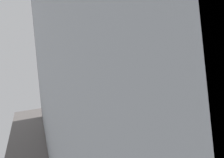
% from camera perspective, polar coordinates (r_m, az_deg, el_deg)
% --- Properties ---
extents(ground_plane, '(6.34, 5.08, 0.10)m').
position_cam_1_polar(ground_plane, '(3.74, 25.42, -16.57)').
color(ground_plane, '#4C4744').
rests_on(ground_plane, ground).
extents(wall_back, '(5.14, 0.65, 2.57)m').
position_cam_1_polar(wall_back, '(4.69, 8.67, 7.27)').
color(wall_back, '#999EA3').
rests_on(wall_back, ground).
extents(wall_left, '(0.12, 3.88, 2.57)m').
position_cam_1_polar(wall_left, '(2.03, -20.86, 0.16)').
color(wall_left, '#999EA3').
rests_on(wall_left, ground).
extents(bath_mat, '(0.68, 0.44, 0.01)m').
position_cam_1_polar(bath_mat, '(3.54, -11.92, -16.27)').
color(bath_mat, '#474C56').
rests_on(bath_mat, ground).
extents(vanity_sink_left, '(0.73, 0.45, 0.70)m').
position_cam_1_polar(vanity_sink_left, '(3.91, -14.21, -7.74)').
color(vanity_sink_left, '#56331E').
rests_on(vanity_sink_left, ground).
extents(tap_on_left_sink, '(0.03, 0.13, 0.11)m').
position_cam_1_polar(tap_on_left_sink, '(3.94, -14.98, -1.56)').
color(tap_on_left_sink, silver).
rests_on(tap_on_left_sink, vanity_sink_left).
extents(vanity_sink_right, '(0.73, 0.45, 0.70)m').
position_cam_1_polar(vanity_sink_right, '(4.21, -0.48, -5.91)').
color(vanity_sink_right, '#56331E').
rests_on(vanity_sink_right, ground).
extents(tap_on_right_sink, '(0.03, 0.13, 0.11)m').
position_cam_1_polar(tap_on_right_sink, '(4.24, -1.40, -0.19)').
color(tap_on_right_sink, silver).
rests_on(tap_on_right_sink, vanity_sink_right).
extents(toilet, '(0.48, 0.63, 1.00)m').
position_cam_1_polar(toilet, '(4.71, 11.14, -4.09)').
color(toilet, '#56331E').
rests_on(toilet, ground).
extents(toothbrush_cup, '(0.07, 0.07, 0.20)m').
position_cam_1_polar(toothbrush_cup, '(3.90, -19.04, -2.23)').
color(toothbrush_cup, silver).
rests_on(toothbrush_cup, vanity_sink_left).
extents(soap_dispenser, '(0.06, 0.06, 0.18)m').
position_cam_1_polar(soap_dispenser, '(4.36, 2.14, 0.24)').
color(soap_dispenser, gray).
rests_on(soap_dispenser, vanity_sink_right).
extents(folded_hand_towel, '(0.22, 0.16, 0.04)m').
position_cam_1_polar(folded_hand_towel, '(3.99, -0.25, -1.70)').
color(folded_hand_towel, gray).
rests_on(folded_hand_towel, vanity_sink_right).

